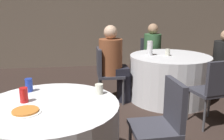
% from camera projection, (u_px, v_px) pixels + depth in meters
% --- Properties ---
extents(wall_back, '(16.00, 0.06, 2.80)m').
position_uv_depth(wall_back, '(60.00, 10.00, 6.00)').
color(wall_back, '#7A6B5B').
rests_on(wall_back, ground_plane).
extents(table_far, '(1.27, 1.27, 0.73)m').
position_uv_depth(table_far, '(169.00, 78.00, 4.05)').
color(table_far, silver).
rests_on(table_far, ground_plane).
extents(chair_near_east, '(0.41, 0.41, 0.87)m').
position_uv_depth(chair_near_east, '(164.00, 118.00, 2.18)').
color(chair_near_east, '#383842').
rests_on(chair_near_east, ground_plane).
extents(chair_far_south, '(0.46, 0.47, 0.87)m').
position_uv_depth(chair_far_south, '(214.00, 87.00, 3.04)').
color(chair_far_south, '#383842').
rests_on(chair_far_south, ground_plane).
extents(chair_far_north, '(0.40, 0.41, 0.87)m').
position_uv_depth(chair_far_north, '(151.00, 55.00, 5.01)').
color(chair_far_north, '#383842').
rests_on(chair_far_north, ground_plane).
extents(chair_far_west, '(0.41, 0.40, 0.87)m').
position_uv_depth(chair_far_west, '(105.00, 70.00, 3.87)').
color(chair_far_west, '#383842').
rests_on(chair_far_west, ground_plane).
extents(person_green_jacket, '(0.33, 0.51, 1.17)m').
position_uv_depth(person_green_jacket, '(153.00, 54.00, 4.84)').
color(person_green_jacket, '#33384C').
rests_on(person_green_jacket, ground_plane).
extents(person_floral_shirt, '(0.52, 0.36, 1.21)m').
position_uv_depth(person_floral_shirt, '(115.00, 63.00, 3.86)').
color(person_floral_shirt, black).
rests_on(person_floral_shirt, ground_plane).
extents(person_black_shirt, '(0.52, 0.37, 1.12)m').
position_uv_depth(person_black_shirt, '(220.00, 62.00, 4.15)').
color(person_black_shirt, '#4C4238').
rests_on(person_black_shirt, ground_plane).
extents(pizza_plate_near, '(0.23, 0.23, 0.02)m').
position_uv_depth(pizza_plate_near, '(25.00, 111.00, 1.83)').
color(pizza_plate_near, white).
rests_on(pizza_plate_near, table_near).
extents(soda_can_blue, '(0.07, 0.07, 0.12)m').
position_uv_depth(soda_can_blue, '(29.00, 85.00, 2.27)').
color(soda_can_blue, '#1E38A5').
rests_on(soda_can_blue, table_near).
extents(soda_can_red, '(0.07, 0.07, 0.12)m').
position_uv_depth(soda_can_red, '(24.00, 95.00, 2.01)').
color(soda_can_red, red).
rests_on(soda_can_red, table_near).
extents(cup_near, '(0.07, 0.07, 0.09)m').
position_uv_depth(cup_near, '(99.00, 89.00, 2.20)').
color(cup_near, silver).
rests_on(cup_near, table_near).
extents(bottle_far, '(0.09, 0.09, 0.23)m').
position_uv_depth(bottle_far, '(150.00, 48.00, 3.95)').
color(bottle_far, white).
rests_on(bottle_far, table_far).
extents(cup_far, '(0.07, 0.07, 0.11)m').
position_uv_depth(cup_far, '(168.00, 52.00, 3.93)').
color(cup_far, silver).
rests_on(cup_far, table_far).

